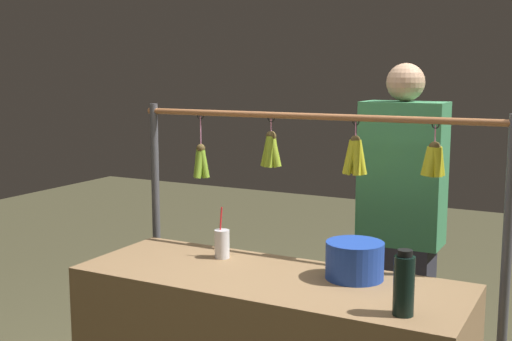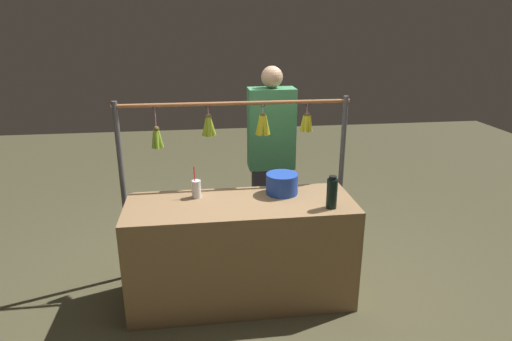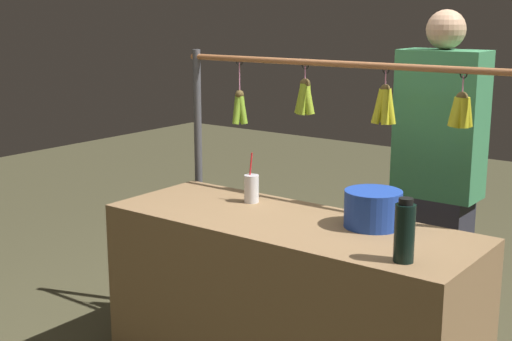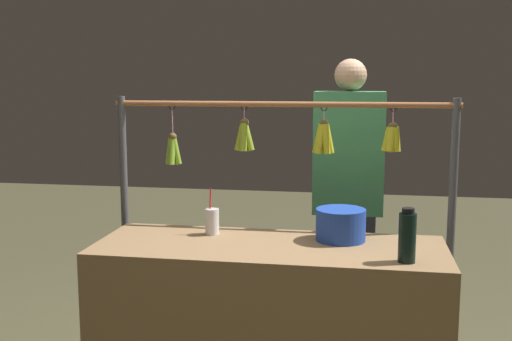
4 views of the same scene
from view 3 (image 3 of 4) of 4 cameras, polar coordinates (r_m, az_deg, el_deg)
market_counter at (r=3.44m, az=2.58°, el=-10.74°), size 1.76×0.65×0.84m
display_rack at (r=3.59m, az=6.94°, el=1.64°), size 1.94×0.12×1.57m
water_bottle at (r=2.79m, az=11.72°, el=-4.78°), size 0.08×0.08×0.25m
blue_bucket at (r=3.22m, az=9.27°, el=-3.02°), size 0.26×0.26×0.17m
drink_cup at (r=3.59m, az=-0.36°, el=-1.43°), size 0.07×0.07×0.25m
vendor_person at (r=3.80m, az=14.18°, el=-1.48°), size 0.43×0.23×1.79m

